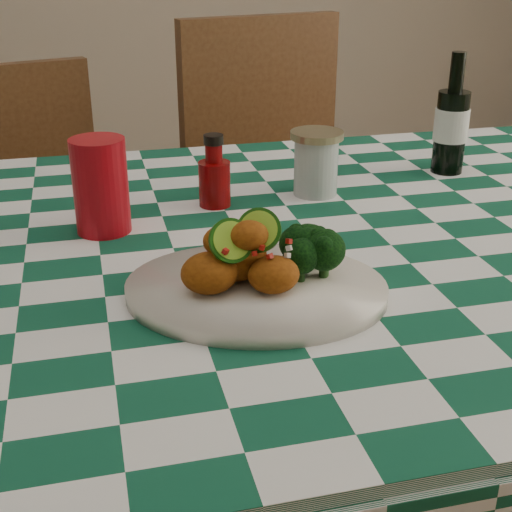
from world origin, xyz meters
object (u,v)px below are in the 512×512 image
object	(u,v)px
dining_table	(245,455)
beer_bottle	(452,114)
mason_jar	(316,163)
ketchup_bottle	(214,171)
wooden_chair_right	(294,221)
red_tumbler	(101,186)
plate	(256,290)
fried_chicken_pile	(247,253)
wooden_chair_left	(45,262)

from	to	relation	value
dining_table	beer_bottle	size ratio (longest dim) A/B	7.53
mason_jar	beer_bottle	bearing A→B (deg)	12.41
ketchup_bottle	mason_jar	distance (m)	0.18
dining_table	wooden_chair_right	distance (m)	0.82
red_tumbler	mason_jar	xyz separation A→B (m)	(0.36, 0.08, -0.02)
plate	wooden_chair_right	world-z (taller)	wooden_chair_right
dining_table	red_tumbler	xyz separation A→B (m)	(-0.19, 0.09, 0.46)
dining_table	ketchup_bottle	size ratio (longest dim) A/B	13.95
fried_chicken_pile	wooden_chair_left	size ratio (longest dim) A/B	0.14
mason_jar	wooden_chair_right	world-z (taller)	wooden_chair_right
plate	wooden_chair_left	size ratio (longest dim) A/B	0.36
wooden_chair_right	beer_bottle	bearing A→B (deg)	-87.03
dining_table	fried_chicken_pile	xyz separation A→B (m)	(-0.03, -0.17, 0.45)
fried_chicken_pile	wooden_chair_left	distance (m)	1.04
ketchup_bottle	wooden_chair_left	size ratio (longest dim) A/B	0.13
plate	ketchup_bottle	distance (m)	0.34
beer_bottle	wooden_chair_left	distance (m)	1.04
wooden_chair_left	fried_chicken_pile	bearing A→B (deg)	-88.10
ketchup_bottle	wooden_chair_right	bearing A→B (deg)	61.53
dining_table	wooden_chair_right	world-z (taller)	wooden_chair_right
fried_chicken_pile	mason_jar	distance (m)	0.40
mason_jar	beer_bottle	xyz separation A→B (m)	(0.28, 0.06, 0.06)
fried_chicken_pile	ketchup_bottle	xyz separation A→B (m)	(0.02, 0.33, -0.00)
beer_bottle	dining_table	bearing A→B (deg)	-152.21
dining_table	wooden_chair_right	bearing A→B (deg)	67.59
red_tumbler	wooden_chair_left	xyz separation A→B (m)	(-0.14, 0.66, -0.40)
ketchup_bottle	beer_bottle	size ratio (longest dim) A/B	0.54
beer_bottle	mason_jar	bearing A→B (deg)	-167.59
red_tumbler	beer_bottle	world-z (taller)	beer_bottle
fried_chicken_pile	wooden_chair_left	bearing A→B (deg)	108.19
fried_chicken_pile	wooden_chair_right	distance (m)	1.04
ketchup_bottle	wooden_chair_right	distance (m)	0.75
beer_bottle	wooden_chair_right	bearing A→B (deg)	105.18
dining_table	mason_jar	world-z (taller)	mason_jar
red_tumbler	fried_chicken_pile	bearing A→B (deg)	-58.73
mason_jar	wooden_chair_left	xyz separation A→B (m)	(-0.50, 0.57, -0.39)
dining_table	beer_bottle	distance (m)	0.71
fried_chicken_pile	red_tumbler	world-z (taller)	red_tumbler
wooden_chair_left	dining_table	bearing A→B (deg)	-82.04
fried_chicken_pile	mason_jar	xyz separation A→B (m)	(0.20, 0.35, -0.00)
plate	ketchup_bottle	xyz separation A→B (m)	(0.01, 0.33, 0.05)
ketchup_bottle	wooden_chair_right	world-z (taller)	wooden_chair_right
fried_chicken_pile	beer_bottle	distance (m)	0.64
plate	beer_bottle	distance (m)	0.63
dining_table	ketchup_bottle	world-z (taller)	ketchup_bottle
ketchup_bottle	wooden_chair_left	bearing A→B (deg)	119.04
fried_chicken_pile	wooden_chair_right	bearing A→B (deg)	69.61
wooden_chair_left	wooden_chair_right	world-z (taller)	wooden_chair_right
dining_table	plate	size ratio (longest dim) A/B	5.13
ketchup_bottle	wooden_chair_left	distance (m)	0.78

